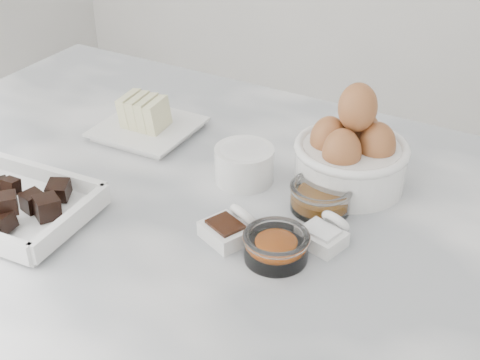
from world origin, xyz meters
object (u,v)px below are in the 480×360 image
sugar_ramekin (244,163)px  chocolate_dish (10,200)px  vanilla_spoon (230,228)px  salt_spoon (325,233)px  egg_bowl (351,153)px  honey_bowl (321,196)px  butter_plate (146,121)px  zest_bowl (276,245)px

sugar_ramekin → chocolate_dish: bearing=-134.1°
chocolate_dish → sugar_ramekin: (0.23, 0.23, 0.00)m
vanilla_spoon → chocolate_dish: bearing=-159.8°
sugar_ramekin → salt_spoon: size_ratio=1.13×
egg_bowl → honey_bowl: bearing=-97.1°
chocolate_dish → sugar_ramekin: chocolate_dish is taller
salt_spoon → honey_bowl: bearing=118.1°
egg_bowl → sugar_ramekin: bearing=-154.4°
chocolate_dish → vanilla_spoon: chocolate_dish is taller
sugar_ramekin → honey_bowl: bearing=-5.9°
honey_bowl → vanilla_spoon: 0.14m
butter_plate → salt_spoon: size_ratio=2.02×
egg_bowl → honey_bowl: size_ratio=1.88×
honey_bowl → zest_bowl: (-0.00, -0.13, 0.00)m
sugar_ramekin → egg_bowl: size_ratio=0.53×
egg_bowl → vanilla_spoon: 0.22m
chocolate_dish → vanilla_spoon: bearing=20.2°
vanilla_spoon → salt_spoon: 0.12m
zest_bowl → sugar_ramekin: bearing=131.4°
zest_bowl → salt_spoon: size_ratio=1.09×
butter_plate → egg_bowl: bearing=2.8°
egg_bowl → vanilla_spoon: (-0.08, -0.20, -0.04)m
chocolate_dish → vanilla_spoon: size_ratio=2.64×
sugar_ramekin → zest_bowl: 0.19m
butter_plate → sugar_ramekin: bearing=-12.8°
egg_bowl → honey_bowl: 0.09m
egg_bowl → vanilla_spoon: size_ratio=1.92×
chocolate_dish → salt_spoon: chocolate_dish is taller
chocolate_dish → butter_plate: bearing=87.0°
sugar_ramekin → vanilla_spoon: bearing=-67.9°
zest_bowl → salt_spoon: 0.07m
zest_bowl → vanilla_spoon: vanilla_spoon is taller
honey_bowl → butter_plate: bearing=169.7°
zest_bowl → vanilla_spoon: 0.07m
honey_bowl → sugar_ramekin: bearing=174.1°
chocolate_dish → butter_plate: butter_plate is taller
chocolate_dish → honey_bowl: bearing=32.0°
honey_bowl → vanilla_spoon: (-0.07, -0.12, -0.00)m
butter_plate → salt_spoon: butter_plate is taller
sugar_ramekin → egg_bowl: egg_bowl is taller
chocolate_dish → zest_bowl: 0.36m
vanilla_spoon → salt_spoon: size_ratio=1.12×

